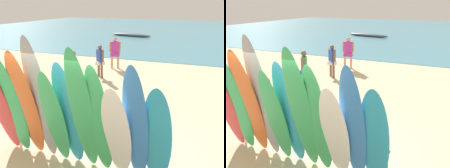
% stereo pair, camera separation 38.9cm
% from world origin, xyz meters
% --- Properties ---
extents(ground, '(60.00, 60.00, 0.00)m').
position_xyz_m(ground, '(0.00, 14.00, 0.00)').
color(ground, beige).
extents(ocean_water, '(60.00, 40.00, 0.02)m').
position_xyz_m(ocean_water, '(0.00, 30.38, 0.01)').
color(ocean_water, teal).
rests_on(ocean_water, ground).
extents(surfboard_rack, '(3.91, 0.07, 0.59)m').
position_xyz_m(surfboard_rack, '(0.00, 0.00, 0.48)').
color(surfboard_rack, brown).
rests_on(surfboard_rack, ground).
extents(surfboard_red_0, '(0.51, 0.80, 2.30)m').
position_xyz_m(surfboard_red_0, '(-1.70, -0.65, 1.15)').
color(surfboard_red_0, '#D13D42').
rests_on(surfboard_red_0, ground).
extents(surfboard_green_1, '(0.56, 0.74, 2.48)m').
position_xyz_m(surfboard_green_1, '(-1.41, -0.63, 1.24)').
color(surfboard_green_1, '#38B266').
rests_on(surfboard_green_1, ground).
extents(surfboard_orange_2, '(0.57, 0.78, 2.57)m').
position_xyz_m(surfboard_orange_2, '(-1.05, -0.60, 1.28)').
color(surfboard_orange_2, orange).
rests_on(surfboard_orange_2, ground).
extents(surfboard_grey_3, '(0.59, 0.71, 2.85)m').
position_xyz_m(surfboard_grey_3, '(-0.71, -0.57, 1.43)').
color(surfboard_grey_3, '#999EA3').
rests_on(surfboard_grey_3, ground).
extents(surfboard_green_4, '(0.49, 0.71, 2.23)m').
position_xyz_m(surfboard_green_4, '(-0.33, -0.63, 1.12)').
color(surfboard_green_4, '#38B266').
rests_on(surfboard_green_4, ground).
extents(surfboard_teal_5, '(0.63, 0.69, 2.40)m').
position_xyz_m(surfboard_teal_5, '(-0.05, -0.55, 1.20)').
color(surfboard_teal_5, '#289EC6').
rests_on(surfboard_teal_5, ground).
extents(surfboard_green_6, '(0.51, 0.94, 2.74)m').
position_xyz_m(surfboard_green_6, '(0.36, -0.70, 1.37)').
color(surfboard_green_6, '#38B266').
rests_on(surfboard_green_6, ground).
extents(surfboard_green_7, '(0.51, 0.76, 2.44)m').
position_xyz_m(surfboard_green_7, '(0.68, -0.64, 1.22)').
color(surfboard_green_7, '#38B266').
rests_on(surfboard_green_7, ground).
extents(surfboard_white_8, '(0.59, 0.72, 2.06)m').
position_xyz_m(surfboard_white_8, '(1.02, -0.62, 1.03)').
color(surfboard_white_8, white).
rests_on(surfboard_white_8, ground).
extents(surfboard_blue_9, '(0.52, 0.73, 2.49)m').
position_xyz_m(surfboard_blue_9, '(1.39, -0.61, 1.25)').
color(surfboard_blue_9, '#337AD1').
rests_on(surfboard_blue_9, ground).
extents(surfboard_teal_10, '(0.56, 0.58, 2.11)m').
position_xyz_m(surfboard_teal_10, '(1.77, -0.53, 1.05)').
color(surfboard_teal_10, '#289EC6').
rests_on(surfboard_teal_10, ground).
extents(beachgoer_midbeach, '(0.42, 0.56, 1.60)m').
position_xyz_m(beachgoer_midbeach, '(-2.56, 4.05, 0.92)').
color(beachgoer_midbeach, brown).
rests_on(beachgoer_midbeach, ground).
extents(beachgoer_photographing, '(0.47, 0.39, 1.53)m').
position_xyz_m(beachgoer_photographing, '(-2.36, 6.19, 0.88)').
color(beachgoer_photographing, brown).
rests_on(beachgoer_photographing, ground).
extents(beachgoer_by_water, '(0.60, 0.36, 1.68)m').
position_xyz_m(beachgoer_by_water, '(-2.33, 8.08, 0.97)').
color(beachgoer_by_water, tan).
rests_on(beachgoer_by_water, ground).
extents(beach_chair_red, '(0.71, 0.83, 0.81)m').
position_xyz_m(beach_chair_red, '(-3.25, 2.32, 0.43)').
color(beach_chair_red, '#B7B7BC').
rests_on(beach_chair_red, ground).
extents(beach_chair_blue, '(0.59, 0.78, 0.80)m').
position_xyz_m(beach_chair_blue, '(-3.64, 1.29, 0.42)').
color(beach_chair_blue, '#B7B7BC').
rests_on(beach_chair_blue, ground).
extents(distant_boat, '(4.59, 1.56, 0.36)m').
position_xyz_m(distant_boat, '(-5.64, 21.48, 0.16)').
color(distant_boat, '#4C515B').
rests_on(distant_boat, ground).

